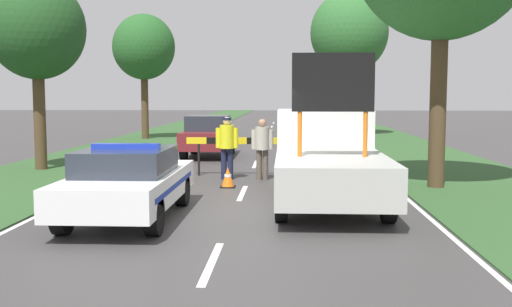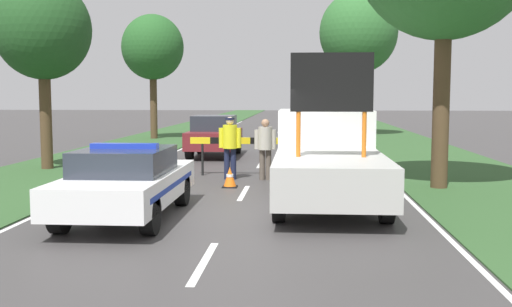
# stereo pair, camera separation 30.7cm
# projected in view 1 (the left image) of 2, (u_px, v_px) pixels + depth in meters

# --- Properties ---
(ground_plane) EXTENTS (160.00, 160.00, 0.00)m
(ground_plane) POSITION_uv_depth(u_px,v_px,m) (234.00, 211.00, 12.33)
(ground_plane) COLOR #3D3A3A
(lane_markings) EXTENTS (7.81, 58.61, 0.01)m
(lane_markings) POSITION_uv_depth(u_px,v_px,m) (260.00, 154.00, 24.31)
(lane_markings) COLOR silver
(lane_markings) RESTS_ON ground
(grass_verge_left) EXTENTS (4.50, 120.00, 0.03)m
(grass_verge_left) POSITION_uv_depth(u_px,v_px,m) (152.00, 139.00, 32.51)
(grass_verge_left) COLOR #2D5128
(grass_verge_left) RESTS_ON ground
(grass_verge_right) EXTENTS (4.50, 120.00, 0.03)m
(grass_verge_right) POSITION_uv_depth(u_px,v_px,m) (382.00, 139.00, 31.90)
(grass_verge_right) COLOR #2D5128
(grass_verge_right) RESTS_ON ground
(police_car) EXTENTS (1.84, 4.57, 1.47)m
(police_car) POSITION_uv_depth(u_px,v_px,m) (128.00, 182.00, 11.53)
(police_car) COLOR white
(police_car) RESTS_ON ground
(work_truck) EXTENTS (2.25, 5.82, 3.21)m
(work_truck) POSITION_uv_depth(u_px,v_px,m) (327.00, 157.00, 13.45)
(work_truck) COLOR white
(work_truck) RESTS_ON ground
(road_barrier) EXTENTS (3.58, 0.08, 1.14)m
(road_barrier) POSITION_uv_depth(u_px,v_px,m) (247.00, 144.00, 17.63)
(road_barrier) COLOR black
(road_barrier) RESTS_ON ground
(police_officer) EXTENTS (0.64, 0.40, 1.77)m
(police_officer) POSITION_uv_depth(u_px,v_px,m) (227.00, 142.00, 16.88)
(police_officer) COLOR #191E38
(police_officer) RESTS_ON ground
(pedestrian_civilian) EXTENTS (0.62, 0.39, 1.72)m
(pedestrian_civilian) POSITION_uv_depth(u_px,v_px,m) (262.00, 144.00, 16.79)
(pedestrian_civilian) COLOR brown
(pedestrian_civilian) RESTS_ON ground
(traffic_cone_near_police) EXTENTS (0.47, 0.47, 0.65)m
(traffic_cone_near_police) POSITION_uv_depth(u_px,v_px,m) (356.00, 161.00, 18.65)
(traffic_cone_near_police) COLOR black
(traffic_cone_near_police) RESTS_ON ground
(traffic_cone_centre_front) EXTENTS (0.38, 0.38, 0.53)m
(traffic_cone_centre_front) POSITION_uv_depth(u_px,v_px,m) (228.00, 177.00, 15.49)
(traffic_cone_centre_front) COLOR black
(traffic_cone_centre_front) RESTS_ON ground
(traffic_cone_near_truck) EXTENTS (0.38, 0.38, 0.53)m
(traffic_cone_near_truck) POSITION_uv_depth(u_px,v_px,m) (305.00, 162.00, 18.90)
(traffic_cone_near_truck) COLOR black
(traffic_cone_near_truck) RESTS_ON ground
(queued_car_wagon_maroon) EXTENTS (1.78, 3.92, 1.60)m
(queued_car_wagon_maroon) POSITION_uv_depth(u_px,v_px,m) (209.00, 136.00, 23.15)
(queued_car_wagon_maroon) COLOR maroon
(queued_car_wagon_maroon) RESTS_ON ground
(queued_car_suv_grey) EXTENTS (1.81, 3.99, 1.46)m
(queued_car_suv_grey) POSITION_uv_depth(u_px,v_px,m) (303.00, 128.00, 29.50)
(queued_car_suv_grey) COLOR slate
(queued_car_suv_grey) RESTS_ON ground
(roadside_tree_near_left) EXTENTS (4.49, 4.49, 8.34)m
(roadside_tree_near_left) POSITION_uv_depth(u_px,v_px,m) (349.00, 33.00, 34.62)
(roadside_tree_near_left) COLOR #4C3823
(roadside_tree_near_left) RESTS_ON ground
(roadside_tree_near_right) EXTENTS (3.01, 3.01, 6.03)m
(roadside_tree_near_right) POSITION_uv_depth(u_px,v_px,m) (37.00, 30.00, 18.64)
(roadside_tree_near_right) COLOR #4C3823
(roadside_tree_near_right) RESTS_ON ground
(roadside_tree_mid_right) EXTENTS (3.31, 3.31, 6.67)m
(roadside_tree_mid_right) POSITION_uv_depth(u_px,v_px,m) (144.00, 48.00, 31.91)
(roadside_tree_mid_right) COLOR #4C3823
(roadside_tree_mid_right) RESTS_ON ground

